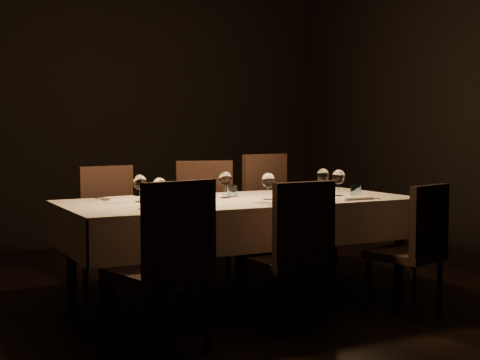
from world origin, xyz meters
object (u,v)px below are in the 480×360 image
chair_far_right (276,210)px  dining_table (240,209)px  chair_near_left (167,259)px  chair_far_center (207,216)px  chair_near_right (416,242)px  chair_near_center (293,248)px  chair_far_left (114,224)px

chair_far_right → dining_table: bearing=-149.6°
dining_table → chair_near_left: bearing=-137.2°
dining_table → chair_far_center: chair_far_center is taller
chair_far_center → chair_far_right: 0.64m
chair_near_right → chair_near_center: bearing=-21.2°
dining_table → chair_far_center: 0.80m
dining_table → chair_far_left: bearing=133.2°
chair_near_left → chair_far_left: (0.17, 1.57, 0.00)m
chair_near_center → chair_far_left: size_ratio=0.96×
dining_table → chair_near_left: chair_near_left is taller
chair_near_left → dining_table: bearing=-151.7°
chair_near_left → chair_near_right: 1.81m
chair_far_left → chair_far_center: (0.80, 0.03, 0.01)m
chair_near_center → chair_far_right: chair_far_right is taller
chair_near_left → chair_near_right: (1.81, 0.01, -0.04)m
chair_near_right → chair_far_center: (-0.83, 1.59, 0.05)m
dining_table → chair_near_center: 0.76m
chair_near_right → chair_far_left: 2.26m
chair_near_center → chair_far_right: size_ratio=0.89×
chair_far_left → chair_far_right: 1.44m
chair_far_left → chair_far_right: size_ratio=0.93×
chair_far_center → chair_far_right: chair_far_right is taller
chair_near_right → chair_far_center: 1.79m
chair_far_left → chair_far_center: 0.80m
chair_far_center → chair_near_right: bearing=-47.5°
chair_near_left → chair_near_center: (0.87, 0.08, -0.02)m
chair_near_left → chair_far_left: size_ratio=1.00×
chair_near_center → chair_near_right: (0.94, -0.07, -0.02)m
chair_far_right → chair_far_left: bearing=164.8°
chair_near_center → chair_far_left: chair_far_left is taller
dining_table → chair_far_center: (0.09, 0.78, -0.14)m
chair_near_right → chair_far_right: chair_far_right is taller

